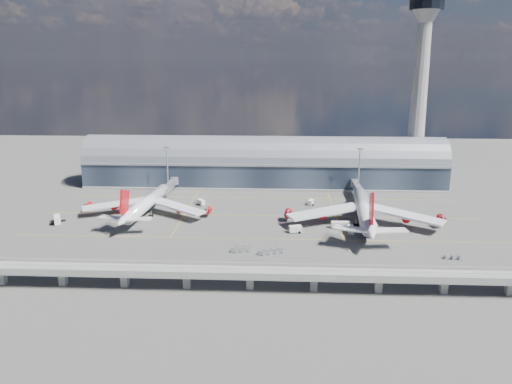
{
  "coord_description": "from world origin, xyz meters",
  "views": [
    {
      "loc": [
        8.71,
        -198.45,
        70.95
      ],
      "look_at": [
        -1.19,
        10.0,
        14.0
      ],
      "focal_mm": 35.0,
      "sensor_mm": 36.0,
      "label": 1
    }
  ],
  "objects_px": {
    "service_truck_5": "(201,202)",
    "cargo_train_1": "(271,252)",
    "control_tower": "(419,93)",
    "service_truck_1": "(295,229)",
    "airliner_left": "(146,204)",
    "service_truck_0": "(57,220)",
    "airliner_right": "(364,212)",
    "cargo_train_2": "(454,257)",
    "service_truck_3": "(351,230)",
    "floodlight_mast_left": "(167,169)",
    "service_truck_2": "(341,225)",
    "floodlight_mast_right": "(359,171)",
    "cargo_train_0": "(241,250)",
    "service_truck_4": "(311,202)"
  },
  "relations": [
    {
      "from": "floodlight_mast_right",
      "to": "service_truck_4",
      "type": "distance_m",
      "value": 32.81
    },
    {
      "from": "airliner_right",
      "to": "service_truck_5",
      "type": "bearing_deg",
      "value": 164.63
    },
    {
      "from": "service_truck_0",
      "to": "service_truck_1",
      "type": "height_order",
      "value": "service_truck_0"
    },
    {
      "from": "cargo_train_0",
      "to": "cargo_train_1",
      "type": "relative_size",
      "value": 0.78
    },
    {
      "from": "airliner_right",
      "to": "cargo_train_2",
      "type": "height_order",
      "value": "airliner_right"
    },
    {
      "from": "cargo_train_1",
      "to": "service_truck_1",
      "type": "bearing_deg",
      "value": -1.9
    },
    {
      "from": "service_truck_2",
      "to": "cargo_train_1",
      "type": "relative_size",
      "value": 0.79
    },
    {
      "from": "airliner_left",
      "to": "service_truck_0",
      "type": "relative_size",
      "value": 7.67
    },
    {
      "from": "service_truck_3",
      "to": "cargo_train_0",
      "type": "height_order",
      "value": "service_truck_3"
    },
    {
      "from": "control_tower",
      "to": "cargo_train_2",
      "type": "distance_m",
      "value": 122.51
    },
    {
      "from": "service_truck_2",
      "to": "service_truck_4",
      "type": "height_order",
      "value": "service_truck_2"
    },
    {
      "from": "floodlight_mast_left",
      "to": "floodlight_mast_right",
      "type": "xyz_separation_m",
      "value": [
        100.0,
        0.0,
        0.0
      ]
    },
    {
      "from": "service_truck_2",
      "to": "cargo_train_1",
      "type": "distance_m",
      "value": 41.93
    },
    {
      "from": "airliner_right",
      "to": "service_truck_1",
      "type": "bearing_deg",
      "value": -155.68
    },
    {
      "from": "cargo_train_1",
      "to": "airliner_right",
      "type": "bearing_deg",
      "value": -28.97
    },
    {
      "from": "service_truck_2",
      "to": "floodlight_mast_left",
      "type": "bearing_deg",
      "value": 57.58
    },
    {
      "from": "service_truck_2",
      "to": "service_truck_3",
      "type": "distance_m",
      "value": 7.09
    },
    {
      "from": "control_tower",
      "to": "cargo_train_0",
      "type": "bearing_deg",
      "value": -130.04
    },
    {
      "from": "control_tower",
      "to": "service_truck_3",
      "type": "relative_size",
      "value": 16.18
    },
    {
      "from": "airliner_right",
      "to": "service_truck_0",
      "type": "bearing_deg",
      "value": -173.68
    },
    {
      "from": "service_truck_1",
      "to": "service_truck_2",
      "type": "xyz_separation_m",
      "value": [
        19.48,
        6.52,
        0.0
      ]
    },
    {
      "from": "floodlight_mast_left",
      "to": "cargo_train_2",
      "type": "relative_size",
      "value": 3.72
    },
    {
      "from": "floodlight_mast_right",
      "to": "airliner_right",
      "type": "height_order",
      "value": "floodlight_mast_right"
    },
    {
      "from": "service_truck_1",
      "to": "airliner_left",
      "type": "bearing_deg",
      "value": 60.48
    },
    {
      "from": "service_truck_5",
      "to": "service_truck_1",
      "type": "bearing_deg",
      "value": -77.19
    },
    {
      "from": "airliner_left",
      "to": "airliner_right",
      "type": "bearing_deg",
      "value": -0.05
    },
    {
      "from": "service_truck_0",
      "to": "service_truck_5",
      "type": "xyz_separation_m",
      "value": [
        58.53,
        31.39,
        -0.39
      ]
    },
    {
      "from": "floodlight_mast_left",
      "to": "floodlight_mast_right",
      "type": "height_order",
      "value": "same"
    },
    {
      "from": "floodlight_mast_left",
      "to": "cargo_train_0",
      "type": "xyz_separation_m",
      "value": [
        44.79,
        -79.38,
        -12.73
      ]
    },
    {
      "from": "service_truck_0",
      "to": "service_truck_4",
      "type": "distance_m",
      "value": 117.68
    },
    {
      "from": "service_truck_5",
      "to": "cargo_train_1",
      "type": "bearing_deg",
      "value": -97.03
    },
    {
      "from": "floodlight_mast_right",
      "to": "airliner_right",
      "type": "xyz_separation_m",
      "value": [
        -4.32,
        -46.32,
        -7.67
      ]
    },
    {
      "from": "service_truck_5",
      "to": "cargo_train_2",
      "type": "xyz_separation_m",
      "value": [
        101.98,
        -63.84,
        -0.54
      ]
    },
    {
      "from": "floodlight_mast_left",
      "to": "control_tower",
      "type": "bearing_deg",
      "value": 11.72
    },
    {
      "from": "service_truck_1",
      "to": "cargo_train_1",
      "type": "distance_m",
      "value": 25.62
    },
    {
      "from": "service_truck_5",
      "to": "service_truck_3",
      "type": "bearing_deg",
      "value": -66.15
    },
    {
      "from": "control_tower",
      "to": "service_truck_1",
      "type": "distance_m",
      "value": 120.6
    },
    {
      "from": "service_truck_0",
      "to": "service_truck_1",
      "type": "xyz_separation_m",
      "value": [
        103.99,
        -6.77,
        -0.21
      ]
    },
    {
      "from": "cargo_train_2",
      "to": "cargo_train_1",
      "type": "bearing_deg",
      "value": 76.42
    },
    {
      "from": "floodlight_mast_right",
      "to": "service_truck_3",
      "type": "distance_m",
      "value": 59.11
    },
    {
      "from": "control_tower",
      "to": "service_truck_5",
      "type": "distance_m",
      "value": 133.76
    },
    {
      "from": "service_truck_2",
      "to": "control_tower",
      "type": "bearing_deg",
      "value": -34.13
    },
    {
      "from": "control_tower",
      "to": "floodlight_mast_right",
      "type": "height_order",
      "value": "control_tower"
    },
    {
      "from": "floodlight_mast_left",
      "to": "service_truck_4",
      "type": "bearing_deg",
      "value": -12.51
    },
    {
      "from": "cargo_train_2",
      "to": "control_tower",
      "type": "bearing_deg",
      "value": -18.51
    },
    {
      "from": "service_truck_0",
      "to": "service_truck_5",
      "type": "height_order",
      "value": "service_truck_0"
    },
    {
      "from": "cargo_train_0",
      "to": "cargo_train_1",
      "type": "xyz_separation_m",
      "value": [
        11.47,
        -1.46,
        -0.02
      ]
    },
    {
      "from": "floodlight_mast_right",
      "to": "service_truck_0",
      "type": "bearing_deg",
      "value": -160.01
    },
    {
      "from": "service_truck_3",
      "to": "service_truck_1",
      "type": "bearing_deg",
      "value": -177.17
    },
    {
      "from": "airliner_left",
      "to": "cargo_train_1",
      "type": "bearing_deg",
      "value": -31.45
    }
  ]
}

